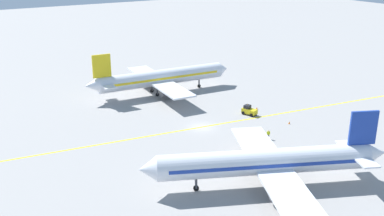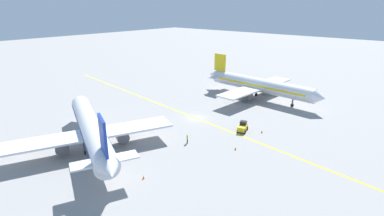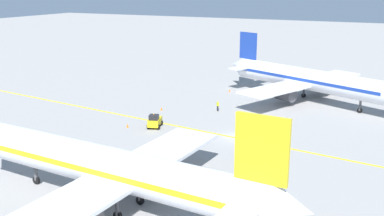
{
  "view_description": "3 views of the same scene",
  "coord_description": "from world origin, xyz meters",
  "px_view_note": "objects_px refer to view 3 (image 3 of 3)",
  "views": [
    {
      "loc": [
        -66.12,
        41.95,
        31.8
      ],
      "look_at": [
        -1.36,
        2.91,
        4.78
      ],
      "focal_mm": 42.0,
      "sensor_mm": 36.0,
      "label": 1
    },
    {
      "loc": [
        -48.02,
        -40.53,
        24.2
      ],
      "look_at": [
        -2.46,
        -1.04,
        3.3
      ],
      "focal_mm": 28.0,
      "sensor_mm": 36.0,
      "label": 2
    },
    {
      "loc": [
        52.24,
        19.02,
        19.31
      ],
      "look_at": [
        0.82,
        -5.97,
        3.52
      ],
      "focal_mm": 42.0,
      "sensor_mm": 36.0,
      "label": 3
    }
  ],
  "objects_px": {
    "ground_crew_worker": "(218,106)",
    "traffic_cone_near_nose": "(127,125)",
    "airplane_at_gate": "(307,80)",
    "traffic_cone_mid_apron": "(161,109)",
    "baggage_tug_white": "(155,121)",
    "traffic_cone_by_wingtip": "(230,90)",
    "traffic_cone_far_edge": "(121,176)",
    "airplane_adjacent_stand": "(114,169)"
  },
  "relations": [
    {
      "from": "ground_crew_worker",
      "to": "traffic_cone_near_nose",
      "type": "xyz_separation_m",
      "value": [
        13.23,
        -8.11,
        -0.63
      ]
    },
    {
      "from": "airplane_at_gate",
      "to": "ground_crew_worker",
      "type": "bearing_deg",
      "value": -41.12
    },
    {
      "from": "traffic_cone_near_nose",
      "to": "traffic_cone_mid_apron",
      "type": "distance_m",
      "value": 9.72
    },
    {
      "from": "airplane_at_gate",
      "to": "ground_crew_worker",
      "type": "height_order",
      "value": "airplane_at_gate"
    },
    {
      "from": "baggage_tug_white",
      "to": "traffic_cone_by_wingtip",
      "type": "relative_size",
      "value": 6.03
    },
    {
      "from": "traffic_cone_near_nose",
      "to": "traffic_cone_far_edge",
      "type": "relative_size",
      "value": 1.0
    },
    {
      "from": "ground_crew_worker",
      "to": "traffic_cone_by_wingtip",
      "type": "distance_m",
      "value": 13.52
    },
    {
      "from": "airplane_adjacent_stand",
      "to": "traffic_cone_by_wingtip",
      "type": "height_order",
      "value": "airplane_adjacent_stand"
    },
    {
      "from": "traffic_cone_mid_apron",
      "to": "traffic_cone_by_wingtip",
      "type": "bearing_deg",
      "value": 162.98
    },
    {
      "from": "airplane_adjacent_stand",
      "to": "traffic_cone_mid_apron",
      "type": "bearing_deg",
      "value": -157.65
    },
    {
      "from": "baggage_tug_white",
      "to": "traffic_cone_far_edge",
      "type": "distance_m",
      "value": 17.41
    },
    {
      "from": "airplane_adjacent_stand",
      "to": "traffic_cone_by_wingtip",
      "type": "relative_size",
      "value": 64.61
    },
    {
      "from": "baggage_tug_white",
      "to": "traffic_cone_near_nose",
      "type": "distance_m",
      "value": 3.87
    },
    {
      "from": "traffic_cone_near_nose",
      "to": "traffic_cone_mid_apron",
      "type": "height_order",
      "value": "same"
    },
    {
      "from": "airplane_adjacent_stand",
      "to": "traffic_cone_far_edge",
      "type": "bearing_deg",
      "value": -150.4
    },
    {
      "from": "baggage_tug_white",
      "to": "traffic_cone_far_edge",
      "type": "xyz_separation_m",
      "value": [
        16.44,
        5.7,
        -0.63
      ]
    },
    {
      "from": "traffic_cone_near_nose",
      "to": "airplane_adjacent_stand",
      "type": "bearing_deg",
      "value": 31.2
    },
    {
      "from": "traffic_cone_near_nose",
      "to": "traffic_cone_far_edge",
      "type": "distance_m",
      "value": 17.31
    },
    {
      "from": "airplane_at_gate",
      "to": "traffic_cone_by_wingtip",
      "type": "bearing_deg",
      "value": -91.99
    },
    {
      "from": "baggage_tug_white",
      "to": "traffic_cone_by_wingtip",
      "type": "distance_m",
      "value": 24.71
    },
    {
      "from": "baggage_tug_white",
      "to": "ground_crew_worker",
      "type": "relative_size",
      "value": 1.97
    },
    {
      "from": "traffic_cone_by_wingtip",
      "to": "airplane_adjacent_stand",
      "type": "bearing_deg",
      "value": 8.76
    },
    {
      "from": "airplane_at_gate",
      "to": "airplane_adjacent_stand",
      "type": "distance_m",
      "value": 46.49
    },
    {
      "from": "traffic_cone_mid_apron",
      "to": "traffic_cone_far_edge",
      "type": "bearing_deg",
      "value": 20.65
    },
    {
      "from": "airplane_at_gate",
      "to": "ground_crew_worker",
      "type": "xyz_separation_m",
      "value": [
        12.65,
        -11.04,
        -2.8
      ]
    },
    {
      "from": "airplane_at_gate",
      "to": "traffic_cone_near_nose",
      "type": "height_order",
      "value": "airplane_at_gate"
    },
    {
      "from": "ground_crew_worker",
      "to": "baggage_tug_white",
      "type": "bearing_deg",
      "value": -22.19
    },
    {
      "from": "baggage_tug_white",
      "to": "traffic_cone_mid_apron",
      "type": "xyz_separation_m",
      "value": [
        -8.0,
        -3.51,
        -0.63
      ]
    },
    {
      "from": "airplane_at_gate",
      "to": "airplane_adjacent_stand",
      "type": "bearing_deg",
      "value": -8.64
    },
    {
      "from": "ground_crew_worker",
      "to": "traffic_cone_far_edge",
      "type": "bearing_deg",
      "value": 2.06
    },
    {
      "from": "airplane_at_gate",
      "to": "airplane_adjacent_stand",
      "type": "height_order",
      "value": "same"
    },
    {
      "from": "traffic_cone_near_nose",
      "to": "traffic_cone_by_wingtip",
      "type": "distance_m",
      "value": 26.84
    },
    {
      "from": "traffic_cone_by_wingtip",
      "to": "traffic_cone_far_edge",
      "type": "xyz_separation_m",
      "value": [
        41.09,
        4.11,
        0.0
      ]
    },
    {
      "from": "airplane_at_gate",
      "to": "ground_crew_worker",
      "type": "relative_size",
      "value": 20.12
    },
    {
      "from": "traffic_cone_mid_apron",
      "to": "traffic_cone_by_wingtip",
      "type": "height_order",
      "value": "same"
    },
    {
      "from": "airplane_adjacent_stand",
      "to": "baggage_tug_white",
      "type": "height_order",
      "value": "airplane_adjacent_stand"
    },
    {
      "from": "airplane_adjacent_stand",
      "to": "ground_crew_worker",
      "type": "xyz_separation_m",
      "value": [
        -33.32,
        -4.05,
        -2.8
      ]
    },
    {
      "from": "traffic_cone_mid_apron",
      "to": "traffic_cone_far_edge",
      "type": "height_order",
      "value": "same"
    },
    {
      "from": "ground_crew_worker",
      "to": "traffic_cone_mid_apron",
      "type": "distance_m",
      "value": 8.95
    },
    {
      "from": "airplane_adjacent_stand",
      "to": "airplane_at_gate",
      "type": "bearing_deg",
      "value": 171.36
    },
    {
      "from": "traffic_cone_mid_apron",
      "to": "ground_crew_worker",
      "type": "bearing_deg",
      "value": 113.18
    },
    {
      "from": "ground_crew_worker",
      "to": "traffic_cone_near_nose",
      "type": "distance_m",
      "value": 15.53
    }
  ]
}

